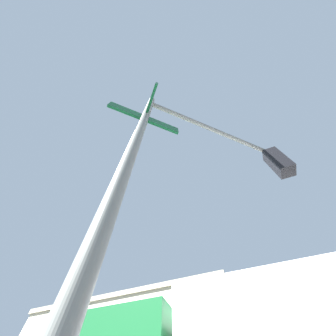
# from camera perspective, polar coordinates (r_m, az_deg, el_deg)

# --- Properties ---
(traffic_signal_near) EXTENTS (2.71, 2.60, 5.66)m
(traffic_signal_near) POSITION_cam_1_polar(r_m,az_deg,el_deg) (2.95, 17.47, 4.38)
(traffic_signal_near) COLOR slate
(traffic_signal_near) RESTS_ON ground_plane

